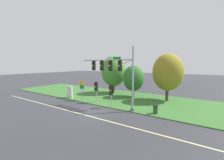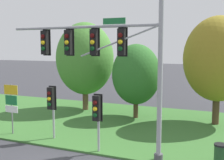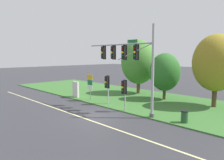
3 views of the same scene
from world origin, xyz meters
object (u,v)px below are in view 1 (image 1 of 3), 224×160
object	(u,v)px
traffic_signal_mast	(114,70)
pedestrian_signal_further_along	(111,92)
pedestrian_signal_near_kerb	(96,88)
route_sign_post	(82,88)
tree_left_of_mast	(133,78)
tree_behind_signpost	(168,72)
info_kiosk	(70,92)
trash_bin	(155,109)
tree_nearest_road	(114,71)

from	to	relation	value
traffic_signal_mast	pedestrian_signal_further_along	distance (m)	2.79
traffic_signal_mast	pedestrian_signal_further_along	bearing A→B (deg)	-152.91
pedestrian_signal_near_kerb	route_sign_post	bearing A→B (deg)	-178.30
pedestrian_signal_further_along	tree_left_of_mast	distance (m)	7.34
pedestrian_signal_near_kerb	tree_behind_signpost	distance (m)	10.94
pedestrian_signal_near_kerb	tree_behind_signpost	xyz separation A→B (m)	(8.25, 6.85, 2.19)
pedestrian_signal_further_along	tree_left_of_mast	bearing A→B (deg)	93.07
pedestrian_signal_further_along	route_sign_post	distance (m)	6.00
info_kiosk	trash_bin	xyz separation A→B (m)	(14.26, 0.12, -0.47)
tree_behind_signpost	info_kiosk	world-z (taller)	tree_behind_signpost
info_kiosk	trash_bin	bearing A→B (deg)	0.48
trash_bin	pedestrian_signal_near_kerb	bearing A→B (deg)	179.61
tree_behind_signpost	tree_left_of_mast	bearing A→B (deg)	-175.55
pedestrian_signal_near_kerb	route_sign_post	size ratio (longest dim) A/B	1.01
route_sign_post	tree_left_of_mast	xyz separation A→B (m)	(5.56, 6.51, 1.25)
tree_nearest_road	tree_left_of_mast	distance (m)	4.87
route_sign_post	pedestrian_signal_further_along	bearing A→B (deg)	-7.12
traffic_signal_mast	tree_behind_signpost	world-z (taller)	traffic_signal_mast
trash_bin	route_sign_post	bearing A→B (deg)	-179.89
traffic_signal_mast	route_sign_post	bearing A→B (deg)	175.01
route_sign_post	tree_behind_signpost	xyz separation A→B (m)	(11.01, 6.93, 2.42)
traffic_signal_mast	tree_nearest_road	bearing A→B (deg)	124.05
pedestrian_signal_further_along	info_kiosk	bearing A→B (deg)	175.75
pedestrian_signal_further_along	tree_left_of_mast	xyz separation A→B (m)	(-0.39, 7.25, 1.12)
pedestrian_signal_further_along	tree_behind_signpost	world-z (taller)	tree_behind_signpost
traffic_signal_mast	tree_nearest_road	size ratio (longest dim) A/B	1.13
traffic_signal_mast	tree_left_of_mast	size ratio (longest dim) A/B	1.51
info_kiosk	pedestrian_signal_further_along	bearing A→B (deg)	-4.25
trash_bin	tree_behind_signpost	bearing A→B (deg)	94.31
route_sign_post	trash_bin	world-z (taller)	route_sign_post
pedestrian_signal_near_kerb	route_sign_post	world-z (taller)	pedestrian_signal_near_kerb
pedestrian_signal_near_kerb	pedestrian_signal_further_along	world-z (taller)	pedestrian_signal_near_kerb
trash_bin	tree_left_of_mast	bearing A→B (deg)	132.64
pedestrian_signal_further_along	trash_bin	size ratio (longest dim) A/B	3.09
pedestrian_signal_further_along	tree_behind_signpost	xyz separation A→B (m)	(5.06, 7.67, 2.29)
pedestrian_signal_further_along	trash_bin	distance (m)	5.85
traffic_signal_mast	pedestrian_signal_near_kerb	distance (m)	4.49
pedestrian_signal_further_along	tree_nearest_road	distance (m)	9.88
pedestrian_signal_further_along	info_kiosk	world-z (taller)	pedestrian_signal_further_along
traffic_signal_mast	tree_nearest_road	world-z (taller)	traffic_signal_mast
tree_left_of_mast	trash_bin	xyz separation A→B (m)	(5.97, -6.48, -2.69)
tree_left_of_mast	tree_behind_signpost	world-z (taller)	tree_behind_signpost
pedestrian_signal_near_kerb	pedestrian_signal_further_along	size ratio (longest dim) A/B	1.04
pedestrian_signal_near_kerb	tree_left_of_mast	bearing A→B (deg)	66.43
route_sign_post	tree_nearest_road	xyz separation A→B (m)	(0.90, 7.47, 2.26)
pedestrian_signal_near_kerb	info_kiosk	xyz separation A→B (m)	(-5.49, -0.18, -1.20)
pedestrian_signal_near_kerb	info_kiosk	bearing A→B (deg)	-178.13
pedestrian_signal_further_along	tree_behind_signpost	size ratio (longest dim) A/B	0.40
route_sign_post	trash_bin	bearing A→B (deg)	0.11
info_kiosk	trash_bin	distance (m)	14.27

